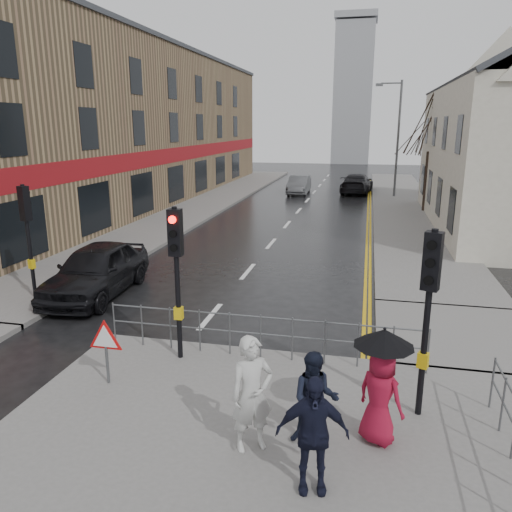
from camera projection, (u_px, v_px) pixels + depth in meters
The scene contains 22 objects.
ground at pixel (169, 366), 11.07m from camera, with size 120.00×120.00×0.00m, color black.
near_pavement at pixel (272, 495), 7.12m from camera, with size 10.00×9.00×0.14m, color #605E5B.
left_pavement at pixel (208, 202), 34.12m from camera, with size 4.00×44.00×0.14m, color #605E5B.
right_pavement at pixel (403, 204), 33.27m from camera, with size 4.00×40.00×0.14m, color #605E5B.
pavement_bridge_right at pixel (457, 335), 12.51m from camera, with size 4.00×4.20×0.14m, color #605E5B.
building_left_terrace at pixel (123, 127), 33.07m from camera, with size 8.00×42.00×10.00m, color #907653.
church_tower at pixel (353, 95), 66.95m from camera, with size 5.00×5.00×18.00m, color #96999E.
traffic_signal_near_left at pixel (176, 257), 10.58m from camera, with size 0.28×0.27×3.40m.
traffic_signal_near_right at pixel (429, 292), 8.40m from camera, with size 0.34×0.33×3.40m.
traffic_signal_far_left at pixel (27, 222), 14.43m from camera, with size 0.34×0.33×3.40m.
guard_railing_front at pixel (261, 327), 11.00m from camera, with size 7.14×0.04×1.00m.
warning_sign at pixel (105, 341), 9.83m from camera, with size 0.80×0.07×1.35m.
street_lamp at pixel (396, 131), 35.06m from camera, with size 1.83×0.25×8.00m.
tree_near at pixel (431, 125), 28.93m from camera, with size 2.40×2.40×6.58m.
tree_far at pixel (425, 135), 36.56m from camera, with size 2.40×2.40×5.64m.
pedestrian_a at pixel (252, 394), 7.81m from camera, with size 0.70×0.46×1.91m, color beige.
pedestrian_b at pixel (315, 399), 7.98m from camera, with size 0.77×0.60×1.58m, color black.
pedestrian_with_umbrella at pixel (381, 380), 7.95m from camera, with size 0.96×0.96×1.97m.
pedestrian_d at pixel (312, 434), 6.94m from camera, with size 1.03×0.43×1.75m, color black.
car_parked at pixel (96, 270), 15.48m from camera, with size 1.91×4.74×1.62m, color black.
car_mid at pixel (299, 185), 38.29m from camera, with size 1.45×4.17×1.37m, color #4B4D50.
car_far at pixel (357, 183), 38.63m from camera, with size 2.11×5.19×1.51m, color black.
Camera 1 is at (4.08, -9.41, 5.19)m, focal length 35.00 mm.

